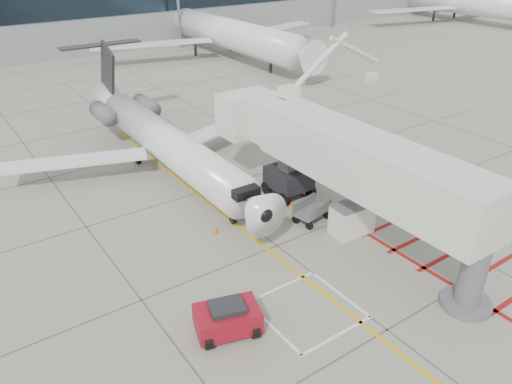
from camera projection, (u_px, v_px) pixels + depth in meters
ground_plane at (325, 283)px, 24.66m from camera, size 260.00×260.00×0.00m
regional_jet at (180, 133)px, 32.73m from camera, size 22.45×28.11×7.28m
jet_bridge at (365, 174)px, 26.32m from camera, size 9.68×20.29×8.10m
pushback_tug at (227, 318)px, 21.29m from camera, size 3.11×2.43×1.59m
baggage_cart at (312, 211)px, 29.61m from camera, size 2.34×1.74×1.34m
ground_power_unit at (352, 219)px, 28.34m from camera, size 2.45×1.55×1.86m
cone_nose at (215, 230)px, 28.58m from camera, size 0.34×0.34×0.47m
cone_side at (291, 205)px, 31.18m from camera, size 0.33×0.33×0.46m
bg_aircraft_c at (220, 12)px, 66.48m from camera, size 34.80×38.66×11.60m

